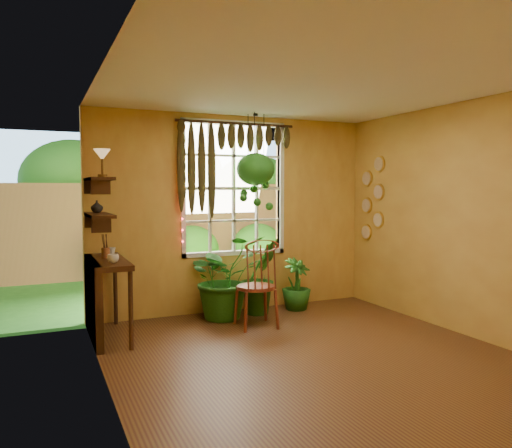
# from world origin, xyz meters

# --- Properties ---
(floor) EXTENTS (4.50, 4.50, 0.00)m
(floor) POSITION_xyz_m (0.00, 0.00, 0.00)
(floor) COLOR brown
(floor) RESTS_ON ground
(ceiling) EXTENTS (4.50, 4.50, 0.00)m
(ceiling) POSITION_xyz_m (0.00, 0.00, 2.70)
(ceiling) COLOR white
(ceiling) RESTS_ON wall_back
(wall_back) EXTENTS (4.00, 0.00, 4.00)m
(wall_back) POSITION_xyz_m (0.00, 2.25, 1.35)
(wall_back) COLOR gold
(wall_back) RESTS_ON floor
(wall_left) EXTENTS (0.00, 4.50, 4.50)m
(wall_left) POSITION_xyz_m (-2.00, 0.00, 1.35)
(wall_left) COLOR gold
(wall_left) RESTS_ON floor
(wall_right) EXTENTS (0.00, 4.50, 4.50)m
(wall_right) POSITION_xyz_m (2.00, 0.00, 1.35)
(wall_right) COLOR gold
(wall_right) RESTS_ON floor
(window) EXTENTS (1.52, 0.10, 1.86)m
(window) POSITION_xyz_m (0.00, 2.28, 1.70)
(window) COLOR white
(window) RESTS_ON wall_back
(valance_vine) EXTENTS (1.70, 0.12, 1.10)m
(valance_vine) POSITION_xyz_m (-0.08, 2.16, 2.28)
(valance_vine) COLOR #391C0F
(valance_vine) RESTS_ON window
(string_lights) EXTENTS (0.03, 0.03, 1.54)m
(string_lights) POSITION_xyz_m (-0.76, 2.19, 1.75)
(string_lights) COLOR #FF2633
(string_lights) RESTS_ON window
(wall_plates) EXTENTS (0.04, 0.32, 1.10)m
(wall_plates) POSITION_xyz_m (1.98, 1.79, 1.55)
(wall_plates) COLOR #FFF7D0
(wall_plates) RESTS_ON wall_right
(counter_ledge) EXTENTS (0.40, 1.20, 0.90)m
(counter_ledge) POSITION_xyz_m (-1.91, 1.60, 0.55)
(counter_ledge) COLOR #391C0F
(counter_ledge) RESTS_ON floor
(shelf_lower) EXTENTS (0.25, 0.90, 0.04)m
(shelf_lower) POSITION_xyz_m (-1.88, 1.60, 1.40)
(shelf_lower) COLOR #391C0F
(shelf_lower) RESTS_ON wall_left
(shelf_upper) EXTENTS (0.25, 0.90, 0.04)m
(shelf_upper) POSITION_xyz_m (-1.88, 1.60, 1.80)
(shelf_upper) COLOR #391C0F
(shelf_upper) RESTS_ON wall_left
(backyard) EXTENTS (14.00, 10.00, 12.00)m
(backyard) POSITION_xyz_m (0.24, 6.87, 1.28)
(backyard) COLOR #20621C
(backyard) RESTS_ON ground
(windsor_chair) EXTENTS (0.50, 0.53, 1.25)m
(windsor_chair) POSITION_xyz_m (-0.08, 1.30, 0.36)
(windsor_chair) COLOR maroon
(windsor_chair) RESTS_ON floor
(potted_plant_left) EXTENTS (1.15, 1.05, 1.09)m
(potted_plant_left) POSITION_xyz_m (-0.29, 1.87, 0.55)
(potted_plant_left) COLOR #154E14
(potted_plant_left) RESTS_ON floor
(potted_plant_mid) EXTENTS (0.64, 0.56, 1.03)m
(potted_plant_mid) POSITION_xyz_m (0.24, 1.91, 0.51)
(potted_plant_mid) COLOR #154E14
(potted_plant_mid) RESTS_ON floor
(potted_plant_right) EXTENTS (0.51, 0.51, 0.72)m
(potted_plant_right) POSITION_xyz_m (0.79, 1.91, 0.36)
(potted_plant_right) COLOR #154E14
(potted_plant_right) RESTS_ON floor
(hanging_basket) EXTENTS (0.51, 0.51, 1.31)m
(hanging_basket) POSITION_xyz_m (0.19, 1.96, 1.91)
(hanging_basket) COLOR black
(hanging_basket) RESTS_ON ceiling
(cup_a) EXTENTS (0.13, 0.13, 0.10)m
(cup_a) POSITION_xyz_m (-1.78, 1.28, 0.95)
(cup_a) COLOR silver
(cup_a) RESTS_ON counter_ledge
(cup_b) EXTENTS (0.12, 0.12, 0.10)m
(cup_b) POSITION_xyz_m (-1.72, 1.88, 0.95)
(cup_b) COLOR beige
(cup_b) RESTS_ON counter_ledge
(brush_jar) EXTENTS (0.09, 0.09, 0.35)m
(brush_jar) POSITION_xyz_m (-1.80, 1.73, 1.04)
(brush_jar) COLOR brown
(brush_jar) RESTS_ON counter_ledge
(shelf_vase) EXTENTS (0.14, 0.14, 0.14)m
(shelf_vase) POSITION_xyz_m (-1.87, 1.87, 1.49)
(shelf_vase) COLOR #B2AD99
(shelf_vase) RESTS_ON shelf_lower
(tiffany_lamp) EXTENTS (0.18, 0.18, 0.30)m
(tiffany_lamp) POSITION_xyz_m (-1.86, 1.37, 2.04)
(tiffany_lamp) COLOR #553818
(tiffany_lamp) RESTS_ON shelf_upper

